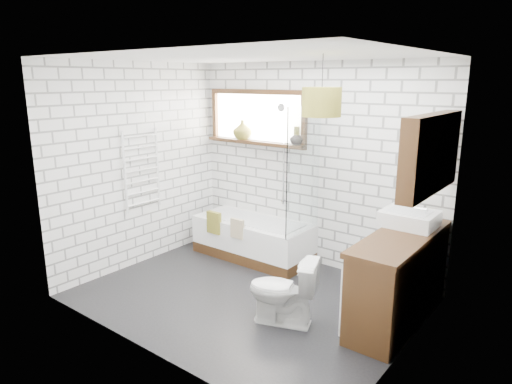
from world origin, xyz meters
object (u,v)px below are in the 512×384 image
Objects in this scene: bathtub at (253,238)px; vanity at (399,278)px; pendant at (322,102)px; basin at (409,218)px; toilet at (283,291)px.

vanity is (2.12, -0.43, 0.18)m from bathtub.
pendant reaches higher than bathtub.
basin is 1.46m from toilet.
vanity is 2.97× the size of basin.
bathtub is 2.58m from pendant.
bathtub is 1.72m from toilet.
bathtub is 2.17m from basin.
vanity is 0.61m from basin.
basin reaches higher than toilet.
bathtub is at bearing -152.16° from toilet.
pendant is (1.51, -0.97, 1.85)m from bathtub.
toilet is 1.79m from pendant.
vanity is at bearing 41.98° from pendant.
basin is at bearing 100.28° from vanity.
basin reaches higher than vanity.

